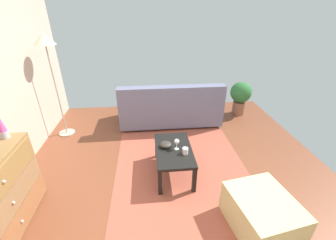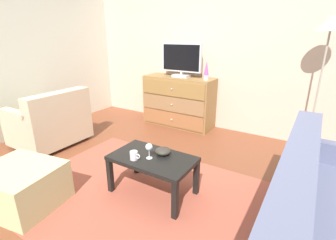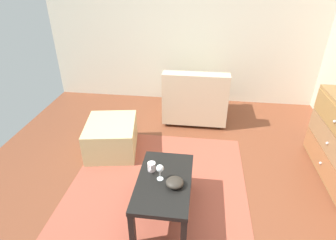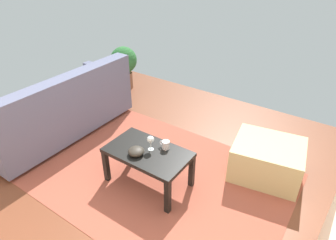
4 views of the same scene
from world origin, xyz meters
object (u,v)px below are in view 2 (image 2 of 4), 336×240
(ottoman, at_px, (21,186))
(standing_lamp, at_px, (329,38))
(wine_glass, at_px, (149,147))
(lava_lamp, at_px, (206,71))
(coffee_table, at_px, (153,162))
(tv, at_px, (181,59))
(armchair, at_px, (51,123))
(mug, at_px, (134,155))
(couch_large, at_px, (331,232))
(dresser, at_px, (179,102))
(bowl_decorative, at_px, (163,151))

(ottoman, bearing_deg, standing_lamp, 50.03)
(wine_glass, distance_m, ottoman, 1.27)
(wine_glass, relative_size, standing_lamp, 0.09)
(lava_lamp, bearing_deg, coffee_table, -82.02)
(tv, relative_size, standing_lamp, 0.41)
(lava_lamp, relative_size, wine_glass, 2.10)
(lava_lamp, xyz_separation_m, armchair, (-1.70, -1.67, -0.68))
(lava_lamp, distance_m, mug, 2.08)
(ottoman, bearing_deg, coffee_table, 40.36)
(coffee_table, bearing_deg, couch_large, -4.48)
(ottoman, bearing_deg, couch_large, 15.68)
(lava_lamp, height_order, armchair, lava_lamp)
(dresser, relative_size, ottoman, 1.77)
(couch_large, height_order, ottoman, couch_large)
(dresser, relative_size, armchair, 1.33)
(tv, distance_m, coffee_table, 2.23)
(dresser, distance_m, mug, 2.15)
(tv, xyz_separation_m, coffee_table, (0.75, -1.93, -0.81))
(bowl_decorative, bearing_deg, lava_lamp, 100.31)
(tv, height_order, coffee_table, tv)
(bowl_decorative, relative_size, standing_lamp, 0.09)
(armchair, relative_size, standing_lamp, 0.52)
(wine_glass, height_order, couch_large, couch_large)
(coffee_table, xyz_separation_m, wine_glass, (-0.01, -0.04, 0.17))
(coffee_table, xyz_separation_m, ottoman, (-0.96, -0.81, -0.15))
(wine_glass, distance_m, mug, 0.16)
(standing_lamp, bearing_deg, wine_glass, -124.32)
(mug, height_order, standing_lamp, standing_lamp)
(tv, distance_m, couch_large, 3.17)
(dresser, height_order, armchair, dresser)
(mug, bearing_deg, wine_glass, 42.12)
(standing_lamp, bearing_deg, armchair, -152.89)
(coffee_table, relative_size, bowl_decorative, 5.25)
(wine_glass, bearing_deg, ottoman, -140.64)
(standing_lamp, bearing_deg, mug, -125.13)
(tv, height_order, wine_glass, tv)
(armchair, bearing_deg, wine_glass, -6.93)
(dresser, height_order, tv, tv)
(tv, bearing_deg, ottoman, -94.28)
(mug, relative_size, standing_lamp, 0.06)
(wine_glass, bearing_deg, mug, -137.88)
(coffee_table, height_order, ottoman, coffee_table)
(coffee_table, xyz_separation_m, mug, (-0.12, -0.14, 0.10))
(wine_glass, relative_size, bowl_decorative, 0.99)
(coffee_table, height_order, armchair, armchair)
(bowl_decorative, xyz_separation_m, standing_lamp, (1.22, 1.76, 1.08))
(dresser, bearing_deg, wine_glass, -68.46)
(ottoman, height_order, standing_lamp, standing_lamp)
(bowl_decorative, relative_size, couch_large, 0.08)
(bowl_decorative, distance_m, standing_lamp, 2.40)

